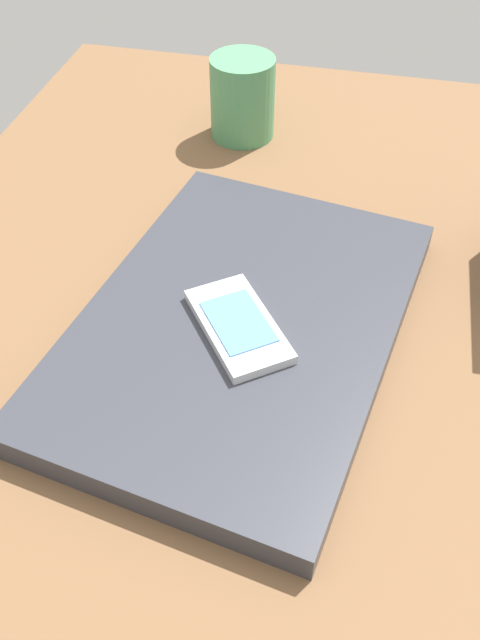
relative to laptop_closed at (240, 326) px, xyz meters
The scene contains 4 objects.
desk_surface 10.36cm from the laptop_closed, 149.21° to the right, with size 120.00×80.00×3.00cm, color brown.
laptop_closed is the anchor object (origin of this frame).
cell_phone_on_laptop 2.34cm from the laptop_closed, behind, with size 11.53×10.52×1.01cm.
coffee_mug 33.42cm from the laptop_closed, 12.40° to the left, with size 10.73×7.33×9.18cm.
Camera 1 is at (-31.24, -4.06, 45.99)cm, focal length 39.33 mm.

